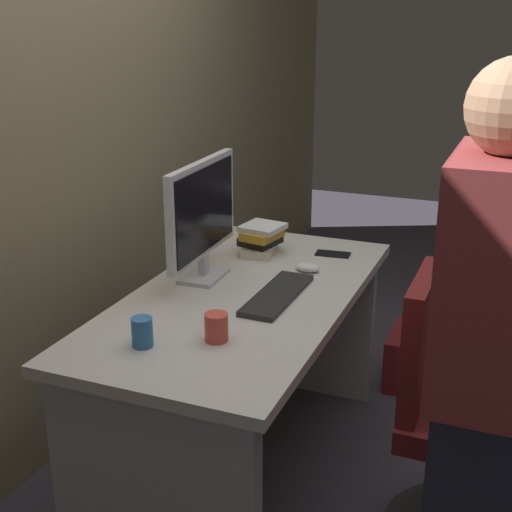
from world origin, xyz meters
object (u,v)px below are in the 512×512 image
at_px(person_at_desk, 482,391).
at_px(mouse, 308,268).
at_px(monitor, 202,214).
at_px(handbag, 404,355).
at_px(office_chair, 454,427).
at_px(cup_near_keyboard, 216,327).
at_px(book_stack, 261,239).
at_px(cell_phone, 333,254).
at_px(desk, 244,350).
at_px(keyboard, 277,295).
at_px(cup_by_monitor, 142,332).

height_order(person_at_desk, mouse, person_at_desk).
xyz_separation_m(monitor, handbag, (0.85, -0.65, -0.87)).
xyz_separation_m(office_chair, person_at_desk, (-0.48, -0.09, 0.41)).
distance_m(cup_near_keyboard, book_stack, 0.85).
xyz_separation_m(office_chair, cup_near_keyboard, (-0.31, 0.71, 0.37)).
height_order(cell_phone, handbag, cell_phone).
xyz_separation_m(desk, keyboard, (0.01, -0.13, 0.24)).
relative_size(person_at_desk, cup_near_keyboard, 18.27).
relative_size(office_chair, person_at_desk, 0.57).
xyz_separation_m(monitor, cup_by_monitor, (-0.59, -0.08, -0.21)).
xyz_separation_m(office_chair, book_stack, (0.52, 0.90, 0.39)).
bearing_deg(desk, office_chair, -95.93).
bearing_deg(monitor, keyboard, -102.77).
relative_size(monitor, cup_near_keyboard, 6.03).
relative_size(person_at_desk, mouse, 16.39).
height_order(person_at_desk, cup_near_keyboard, person_at_desk).
distance_m(cup_by_monitor, cell_phone, 1.08).
height_order(desk, cup_by_monitor, cup_by_monitor).
relative_size(monitor, mouse, 5.41).
bearing_deg(book_stack, mouse, -118.75).
bearing_deg(mouse, cup_near_keyboard, 173.96).
bearing_deg(person_at_desk, book_stack, 44.53).
bearing_deg(office_chair, desk, 84.07).
bearing_deg(mouse, cell_phone, -8.97).
bearing_deg(handbag, keyboard, 160.91).
bearing_deg(cup_by_monitor, cup_near_keyboard, -58.18).
distance_m(cup_near_keyboard, cup_by_monitor, 0.23).
distance_m(person_at_desk, keyboard, 0.95).
distance_m(keyboard, cup_near_keyboard, 0.40).
height_order(office_chair, cell_phone, office_chair).
xyz_separation_m(cup_by_monitor, book_stack, (0.95, -0.01, 0.02)).
bearing_deg(cell_phone, handbag, -38.88).
distance_m(mouse, handbag, 0.95).
bearing_deg(cell_phone, cup_near_keyboard, 167.62).
xyz_separation_m(cup_near_keyboard, cup_by_monitor, (-0.12, 0.19, 0.00)).
xyz_separation_m(keyboard, mouse, (0.29, -0.02, 0.01)).
bearing_deg(keyboard, book_stack, 29.42).
xyz_separation_m(desk, mouse, (0.30, -0.15, 0.25)).
xyz_separation_m(office_chair, cup_by_monitor, (-0.43, 0.91, 0.37)).
xyz_separation_m(desk, cup_near_keyboard, (-0.39, -0.07, 0.27)).
distance_m(mouse, book_stack, 0.29).
xyz_separation_m(monitor, cup_near_keyboard, (-0.47, -0.27, -0.21)).
bearing_deg(person_at_desk, cell_phone, 32.44).
xyz_separation_m(office_chair, handbag, (1.02, 0.34, -0.29)).
xyz_separation_m(office_chair, mouse, (0.38, 0.64, 0.34)).
height_order(person_at_desk, cell_phone, person_at_desk).
relative_size(office_chair, cup_near_keyboard, 10.48).
bearing_deg(book_stack, office_chair, -120.24).
bearing_deg(desk, handbag, -25.67).
height_order(mouse, cup_near_keyboard, cup_near_keyboard).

